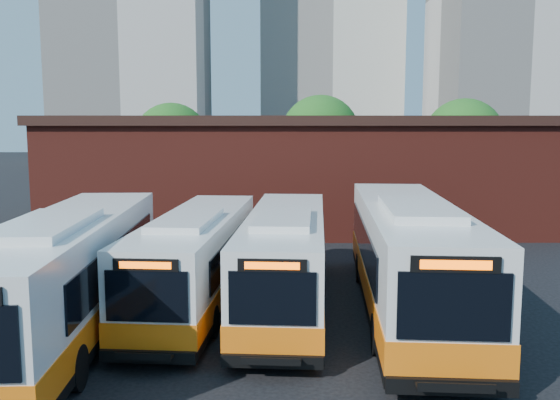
{
  "coord_description": "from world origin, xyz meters",
  "views": [
    {
      "loc": [
        -1.75,
        -15.4,
        6.02
      ],
      "look_at": [
        -1.57,
        6.94,
        3.12
      ],
      "focal_mm": 38.0,
      "sensor_mm": 36.0,
      "label": 1
    }
  ],
  "objects_px": {
    "bus_midwest": "(197,262)",
    "bus_east": "(408,261)",
    "transit_worker": "(459,349)",
    "bus_west": "(68,280)",
    "bus_mideast": "(286,262)"
  },
  "relations": [
    {
      "from": "bus_midwest",
      "to": "bus_east",
      "type": "height_order",
      "value": "bus_east"
    },
    {
      "from": "transit_worker",
      "to": "bus_west",
      "type": "bearing_deg",
      "value": 54.13
    },
    {
      "from": "bus_midwest",
      "to": "bus_mideast",
      "type": "height_order",
      "value": "bus_mideast"
    },
    {
      "from": "bus_mideast",
      "to": "transit_worker",
      "type": "distance_m",
      "value": 7.44
    },
    {
      "from": "bus_mideast",
      "to": "bus_midwest",
      "type": "bearing_deg",
      "value": -179.56
    },
    {
      "from": "bus_west",
      "to": "transit_worker",
      "type": "relative_size",
      "value": 6.77
    },
    {
      "from": "bus_west",
      "to": "bus_midwest",
      "type": "relative_size",
      "value": 1.12
    },
    {
      "from": "bus_midwest",
      "to": "bus_mideast",
      "type": "relative_size",
      "value": 0.98
    },
    {
      "from": "bus_west",
      "to": "bus_east",
      "type": "distance_m",
      "value": 10.32
    },
    {
      "from": "bus_mideast",
      "to": "transit_worker",
      "type": "bearing_deg",
      "value": -55.02
    },
    {
      "from": "bus_west",
      "to": "bus_midwest",
      "type": "height_order",
      "value": "bus_west"
    },
    {
      "from": "bus_mideast",
      "to": "bus_east",
      "type": "xyz_separation_m",
      "value": [
        3.89,
        -0.72,
        0.2
      ]
    },
    {
      "from": "bus_mideast",
      "to": "bus_east",
      "type": "bearing_deg",
      "value": -6.25
    },
    {
      "from": "bus_midwest",
      "to": "transit_worker",
      "type": "height_order",
      "value": "bus_midwest"
    },
    {
      "from": "bus_east",
      "to": "bus_mideast",
      "type": "bearing_deg",
      "value": 174.08
    }
  ]
}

